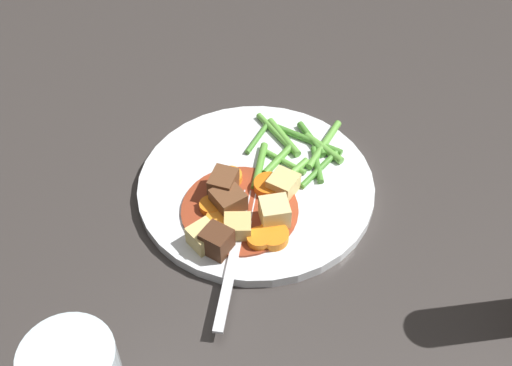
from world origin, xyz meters
name	(u,v)px	position (x,y,z in m)	size (l,w,h in m)	color
ground_plane	(256,191)	(0.00, 0.00, 0.00)	(3.00, 3.00, 0.00)	#383330
dinner_plate	(256,187)	(0.00, 0.00, 0.01)	(0.26, 0.26, 0.01)	white
stew_sauce	(240,210)	(0.04, 0.01, 0.01)	(0.12, 0.12, 0.00)	#93381E
carrot_slice_0	(271,184)	(0.00, 0.02, 0.02)	(0.03, 0.03, 0.01)	orange
carrot_slice_1	(259,239)	(0.06, 0.05, 0.02)	(0.03, 0.03, 0.01)	orange
carrot_slice_2	(230,178)	(0.02, -0.02, 0.02)	(0.03, 0.03, 0.01)	orange
carrot_slice_3	(273,236)	(0.05, 0.06, 0.02)	(0.03, 0.03, 0.01)	orange
carrot_slice_4	(222,221)	(0.07, 0.01, 0.02)	(0.03, 0.03, 0.01)	orange
carrot_slice_5	(211,207)	(0.06, -0.01, 0.02)	(0.02, 0.02, 0.01)	orange
potato_chunk_0	(283,185)	(-0.01, 0.03, 0.02)	(0.03, 0.03, 0.02)	#E5CC7A
potato_chunk_1	(275,213)	(0.03, 0.05, 0.03)	(0.03, 0.03, 0.03)	#EAD68C
potato_chunk_2	(238,227)	(0.07, 0.03, 0.02)	(0.03, 0.03, 0.02)	#DBBC6B
potato_chunk_3	(204,237)	(0.10, 0.01, 0.02)	(0.03, 0.03, 0.02)	#E5CC7A
meat_chunk_0	(223,185)	(0.03, -0.02, 0.03)	(0.03, 0.03, 0.03)	brown
meat_chunk_1	(217,241)	(0.10, 0.03, 0.03)	(0.03, 0.03, 0.03)	#4C2B19
meat_chunk_2	(231,202)	(0.05, 0.00, 0.02)	(0.03, 0.03, 0.02)	brown
green_bean_0	(309,140)	(-0.09, 0.01, 0.02)	(0.01, 0.01, 0.08)	#4C8E33
green_bean_1	(324,144)	(-0.09, 0.03, 0.02)	(0.01, 0.01, 0.08)	#66AD42
green_bean_2	(312,139)	(-0.09, 0.01, 0.02)	(0.01, 0.01, 0.06)	#4C8E33
green_bean_3	(317,165)	(-0.06, 0.04, 0.02)	(0.01, 0.01, 0.05)	#4C8E33
green_bean_4	(321,168)	(-0.06, 0.04, 0.02)	(0.01, 0.01, 0.07)	#4C8E33
green_bean_5	(275,132)	(-0.08, -0.03, 0.02)	(0.01, 0.01, 0.07)	#66AD42
green_bean_6	(260,166)	(-0.02, -0.01, 0.02)	(0.01, 0.01, 0.07)	#599E38
green_bean_7	(284,161)	(-0.04, 0.01, 0.02)	(0.01, 0.01, 0.06)	#66AD42
green_bean_8	(324,148)	(-0.09, 0.03, 0.02)	(0.01, 0.01, 0.06)	#66AD42
green_bean_9	(284,137)	(-0.07, -0.02, 0.02)	(0.01, 0.01, 0.06)	#66AD42
green_bean_10	(257,139)	(-0.05, -0.04, 0.02)	(0.01, 0.01, 0.05)	#4C8E33
green_bean_11	(281,160)	(-0.04, 0.00, 0.02)	(0.01, 0.01, 0.05)	#599E38
green_bean_12	(289,176)	(-0.03, 0.02, 0.02)	(0.01, 0.01, 0.06)	#66AD42
fork	(235,251)	(0.09, 0.04, 0.01)	(0.16, 0.10, 0.00)	silver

